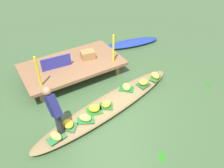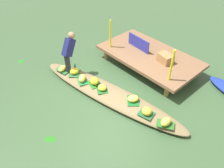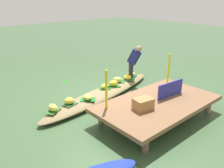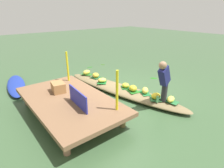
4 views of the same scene
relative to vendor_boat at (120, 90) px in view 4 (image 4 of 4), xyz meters
name	(u,v)px [view 4 (image 4 of 4)]	position (x,y,z in m)	size (l,w,h in m)	color
canal_water	(120,92)	(0.00, 0.00, -0.10)	(40.00, 40.00, 0.00)	#395735
dock_platform	(69,101)	(-0.21, 1.96, 0.30)	(3.20, 1.80, 0.46)	brown
vendor_boat	(120,90)	(0.00, 0.00, 0.00)	(4.78, 0.80, 0.20)	olive
moored_boat	(16,85)	(2.66, 2.62, -0.01)	(2.31, 0.57, 0.18)	navy
leaf_mat_0	(96,77)	(1.27, 0.12, 0.11)	(0.37, 0.31, 0.01)	#23582E
banana_bunch_0	(96,75)	(1.27, 0.12, 0.20)	(0.26, 0.24, 0.18)	gold
leaf_mat_1	(156,98)	(-1.30, -0.22, 0.11)	(0.40, 0.31, 0.01)	#2A6637
banana_bunch_1	(156,96)	(-1.30, -0.22, 0.19)	(0.28, 0.24, 0.17)	yellow
leaf_mat_2	(87,74)	(1.80, 0.20, 0.11)	(0.42, 0.25, 0.01)	#2A6524
banana_bunch_2	(87,72)	(1.80, 0.20, 0.20)	(0.30, 0.19, 0.18)	#E9DA4E
leaf_mat_3	(102,82)	(0.73, 0.22, 0.11)	(0.41, 0.30, 0.01)	#176727
banana_bunch_3	(102,80)	(0.73, 0.22, 0.18)	(0.30, 0.23, 0.15)	#F4DA50
leaf_mat_4	(126,87)	(-0.16, -0.10, 0.11)	(0.34, 0.28, 0.01)	#206024
banana_bunch_4	(126,85)	(-0.16, -0.10, 0.18)	(0.25, 0.22, 0.16)	yellow
leaf_mat_5	(145,93)	(-0.85, -0.26, 0.11)	(0.42, 0.25, 0.01)	#216F37
banana_bunch_5	(145,90)	(-0.85, -0.26, 0.20)	(0.30, 0.19, 0.18)	#F0D954
leaf_mat_6	(133,91)	(-0.51, -0.08, 0.11)	(0.40, 0.31, 0.01)	#236E21
banana_bunch_6	(133,88)	(-0.51, -0.08, 0.20)	(0.29, 0.24, 0.19)	gold
leaf_mat_7	(170,101)	(-1.68, -0.40, 0.11)	(0.43, 0.24, 0.01)	#296E3B
banana_bunch_7	(171,99)	(-1.68, -0.40, 0.18)	(0.31, 0.19, 0.14)	#F2E652
vendor_person	(164,79)	(-1.54, -0.17, 0.79)	(0.27, 0.52, 1.20)	#28282D
water_bottle	(157,99)	(-1.47, -0.07, 0.19)	(0.07, 0.07, 0.18)	#57A665
market_banner	(78,98)	(-0.71, 1.96, 0.56)	(0.93, 0.03, 0.41)	#2A2E96
railing_post_west	(117,91)	(-1.41, 1.36, 0.83)	(0.06, 0.06, 0.94)	yellow
railing_post_east	(68,67)	(0.99, 1.36, 0.83)	(0.06, 0.06, 0.94)	yellow
produce_crate	(58,87)	(0.37, 1.97, 0.49)	(0.44, 0.32, 0.26)	#A27243
drifting_plant_0	(103,65)	(3.12, -1.56, -0.10)	(0.25, 0.16, 0.01)	#335F1C
drifting_plant_2	(154,78)	(0.18, -1.99, -0.10)	(0.29, 0.18, 0.01)	#226F1A
drifting_plant_3	(90,67)	(3.15, -0.80, -0.10)	(0.28, 0.13, 0.01)	#22661A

